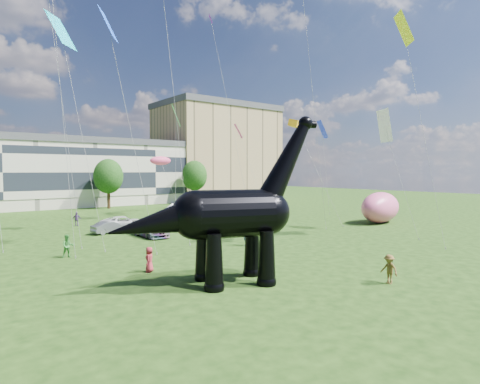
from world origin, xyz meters
TOP-DOWN VIEW (x-y plane):
  - ground at (0.00, 0.00)m, footprint 220.00×220.00m
  - apartment_block at (40.00, 65.00)m, footprint 28.00×18.00m
  - tree_mid_right at (8.00, 53.00)m, footprint 5.20×5.20m
  - tree_far_right at (26.00, 53.00)m, footprint 5.20×5.20m
  - dinosaur_sculpture at (-3.56, 1.10)m, footprint 12.85×5.87m
  - car_grey at (-2.10, 24.44)m, footprint 4.20×2.08m
  - car_white at (0.35, 26.73)m, footprint 5.80×3.77m
  - car_dark at (0.40, 19.65)m, footprint 2.15×5.26m
  - gazebo_near at (7.25, 27.83)m, footprint 3.80×3.80m
  - gazebo_far at (20.78, 28.12)m, footprint 4.23×4.23m
  - inflatable_pink at (28.88, 11.58)m, footprint 8.69×5.65m
  - visitors at (-0.41, 15.91)m, footprint 48.41×40.61m
  - kites at (-1.62, 29.06)m, footprint 68.17×42.56m

SIDE VIEW (x-z plane):
  - ground at x=0.00m, z-range 0.00..0.00m
  - car_grey at x=-2.10m, z-range 0.00..1.32m
  - car_white at x=0.35m, z-range 0.00..1.49m
  - car_dark at x=0.40m, z-range 0.00..1.53m
  - visitors at x=-0.41m, z-range -0.06..1.82m
  - gazebo_near at x=7.25m, z-range 0.53..3.13m
  - inflatable_pink at x=28.88m, z-range 0.00..4.01m
  - gazebo_far at x=20.78m, z-range 0.58..3.45m
  - dinosaur_sculpture at x=-3.56m, z-range -1.30..9.31m
  - tree_mid_right at x=8.00m, z-range 1.57..11.01m
  - tree_far_right at x=26.00m, z-range 1.57..11.01m
  - apartment_block at x=40.00m, z-range 0.00..22.00m
  - kites at x=-1.62m, z-range -3.06..27.38m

